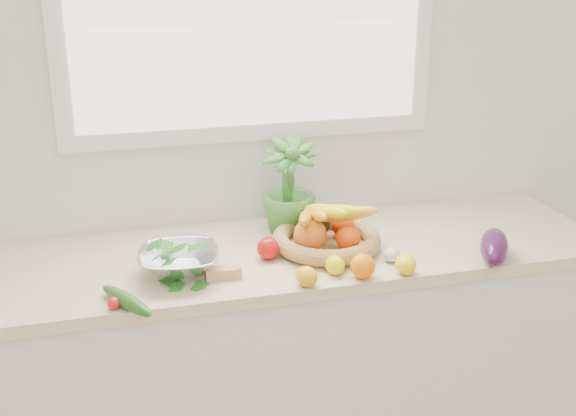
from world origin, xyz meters
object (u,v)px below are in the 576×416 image
object	(u,v)px
eggplant	(494,247)
potted_herb	(288,186)
apple	(268,248)
cucumber	(126,301)
fruit_basket	(326,233)
colander_with_spinach	(179,256)

from	to	relation	value
eggplant	potted_herb	world-z (taller)	potted_herb
eggplant	apple	bearing A→B (deg)	164.36
cucumber	eggplant	bearing A→B (deg)	1.06
potted_herb	fruit_basket	size ratio (longest dim) A/B	0.75
apple	fruit_basket	size ratio (longest dim) A/B	0.16
cucumber	colander_with_spinach	bearing A→B (deg)	45.24
potted_herb	fruit_basket	distance (m)	0.22
fruit_basket	apple	bearing A→B (deg)	-170.16
apple	colander_with_spinach	size ratio (longest dim) A/B	0.27
apple	fruit_basket	distance (m)	0.21
apple	eggplant	world-z (taller)	eggplant
apple	colander_with_spinach	bearing A→B (deg)	-170.78
colander_with_spinach	fruit_basket	bearing A→B (deg)	9.47
eggplant	colander_with_spinach	world-z (taller)	colander_with_spinach
cucumber	colander_with_spinach	size ratio (longest dim) A/B	0.87
eggplant	cucumber	bearing A→B (deg)	-178.94
apple	potted_herb	size ratio (longest dim) A/B	0.22
eggplant	potted_herb	xyz separation A→B (m)	(-0.57, 0.40, 0.12)
eggplant	potted_herb	bearing A→B (deg)	144.66
apple	colander_with_spinach	world-z (taller)	colander_with_spinach
cucumber	colander_with_spinach	distance (m)	0.24
potted_herb	apple	bearing A→B (deg)	-120.37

